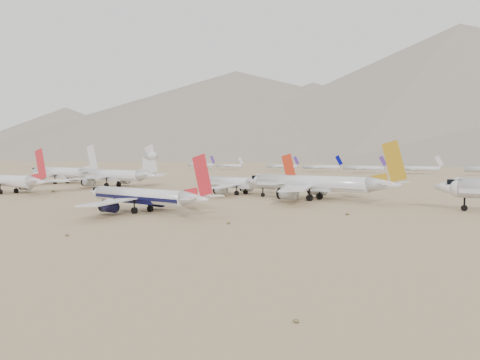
{
  "coord_description": "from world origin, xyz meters",
  "views": [
    {
      "loc": [
        85.67,
        -75.15,
        14.46
      ],
      "look_at": [
        -0.44,
        38.32,
        7.0
      ],
      "focal_mm": 35.0,
      "sensor_mm": 36.0,
      "label": 1
    }
  ],
  "objects": [
    {
      "name": "row2_orange_tail",
      "position": [
        -17.31,
        61.98,
        4.26
      ],
      "size": [
        42.59,
        41.67,
        15.19
      ],
      "color": "silver",
      "rests_on": "ground"
    },
    {
      "name": "desert_scrub",
      "position": [
        15.42,
        -35.13,
        0.29
      ],
      "size": [
        279.08,
        121.67,
        0.63
      ],
      "color": "brown",
      "rests_on": "ground"
    },
    {
      "name": "row2_gold_tail",
      "position": [
        14.53,
        59.54,
        5.31
      ],
      "size": [
        53.37,
        52.2,
        19.0
      ],
      "color": "silver",
      "rests_on": "ground"
    },
    {
      "name": "ground",
      "position": [
        0.0,
        0.0,
        0.0
      ],
      "size": [
        7000.0,
        7000.0,
        0.0
      ],
      "primitive_type": "plane",
      "color": "#957956",
      "rests_on": "ground"
    },
    {
      "name": "main_airliner",
      "position": [
        -4.64,
        3.72,
        4.1
      ],
      "size": [
        42.26,
        41.28,
        14.91
      ],
      "color": "silver",
      "rests_on": "ground"
    },
    {
      "name": "second_airliner",
      "position": [
        -89.87,
        12.24,
        4.77
      ],
      "size": [
        48.09,
        47.0,
        17.05
      ],
      "color": "silver",
      "rests_on": "ground"
    },
    {
      "name": "row2_white_trijet",
      "position": [
        -89.02,
        60.06,
        5.56
      ],
      "size": [
        54.16,
        52.93,
        19.19
      ],
      "color": "silver",
      "rests_on": "ground"
    },
    {
      "name": "row2_white_twin",
      "position": [
        -132.39,
        60.61,
        5.58
      ],
      "size": [
        55.45,
        54.26,
        19.81
      ],
      "color": "silver",
      "rests_on": "ground"
    }
  ]
}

